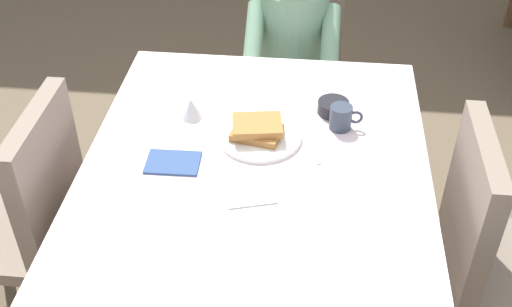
# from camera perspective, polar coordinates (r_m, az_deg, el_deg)

# --- Properties ---
(dining_table_main) EXTENTS (1.12, 1.52, 0.74)m
(dining_table_main) POSITION_cam_1_polar(r_m,az_deg,el_deg) (2.04, -0.24, -4.16)
(dining_table_main) COLOR silver
(dining_table_main) RESTS_ON ground
(chair_diner) EXTENTS (0.44, 0.45, 0.93)m
(chair_diner) POSITION_cam_1_polar(r_m,az_deg,el_deg) (3.06, 3.37, 8.86)
(chair_diner) COLOR #7A6B5B
(chair_diner) RESTS_ON ground
(diner_person) EXTENTS (0.40, 0.43, 1.12)m
(diner_person) POSITION_cam_1_polar(r_m,az_deg,el_deg) (2.86, 3.29, 9.77)
(diner_person) COLOR gray
(diner_person) RESTS_ON ground
(chair_right_side) EXTENTS (0.45, 0.44, 0.93)m
(chair_right_side) POSITION_cam_1_polar(r_m,az_deg,el_deg) (2.20, 20.30, -7.62)
(chair_right_side) COLOR #7A6B5B
(chair_right_side) RESTS_ON ground
(chair_left_side) EXTENTS (0.45, 0.44, 0.93)m
(chair_left_side) POSITION_cam_1_polar(r_m,az_deg,el_deg) (2.31, -19.63, -4.82)
(chair_left_side) COLOR #7A6B5B
(chair_left_side) RESTS_ON ground
(plate_breakfast) EXTENTS (0.28, 0.28, 0.02)m
(plate_breakfast) POSITION_cam_1_polar(r_m,az_deg,el_deg) (2.14, 0.46, 1.53)
(plate_breakfast) COLOR white
(plate_breakfast) RESTS_ON dining_table_main
(breakfast_stack) EXTENTS (0.18, 0.16, 0.05)m
(breakfast_stack) POSITION_cam_1_polar(r_m,az_deg,el_deg) (2.12, 0.09, 2.21)
(breakfast_stack) COLOR #A36B33
(breakfast_stack) RESTS_ON plate_breakfast
(cup_coffee) EXTENTS (0.11, 0.08, 0.08)m
(cup_coffee) POSITION_cam_1_polar(r_m,az_deg,el_deg) (2.19, 7.60, 3.20)
(cup_coffee) COLOR #333D4C
(cup_coffee) RESTS_ON dining_table_main
(bowl_butter) EXTENTS (0.11, 0.11, 0.04)m
(bowl_butter) POSITION_cam_1_polar(r_m,az_deg,el_deg) (2.27, 6.88, 4.12)
(bowl_butter) COLOR black
(bowl_butter) RESTS_ON dining_table_main
(syrup_pitcher) EXTENTS (0.08, 0.08, 0.07)m
(syrup_pitcher) POSITION_cam_1_polar(r_m,az_deg,el_deg) (2.23, -5.79, 4.01)
(syrup_pitcher) COLOR silver
(syrup_pitcher) RESTS_ON dining_table_main
(fork_left_of_plate) EXTENTS (0.02, 0.18, 0.00)m
(fork_left_of_plate) POSITION_cam_1_polar(r_m,az_deg,el_deg) (2.15, -4.64, 1.40)
(fork_left_of_plate) COLOR silver
(fork_left_of_plate) RESTS_ON dining_table_main
(knife_right_of_plate) EXTENTS (0.03, 0.20, 0.00)m
(knife_right_of_plate) POSITION_cam_1_polar(r_m,az_deg,el_deg) (2.12, 5.52, 0.77)
(knife_right_of_plate) COLOR silver
(knife_right_of_plate) RESTS_ON dining_table_main
(spoon_near_edge) EXTENTS (0.15, 0.05, 0.00)m
(spoon_near_edge) POSITION_cam_1_polar(r_m,az_deg,el_deg) (1.89, -0.28, -4.56)
(spoon_near_edge) COLOR silver
(spoon_near_edge) RESTS_ON dining_table_main
(napkin_folded) EXTENTS (0.17, 0.12, 0.01)m
(napkin_folded) POSITION_cam_1_polar(r_m,az_deg,el_deg) (2.05, -7.40, -0.80)
(napkin_folded) COLOR #334C7F
(napkin_folded) RESTS_ON dining_table_main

